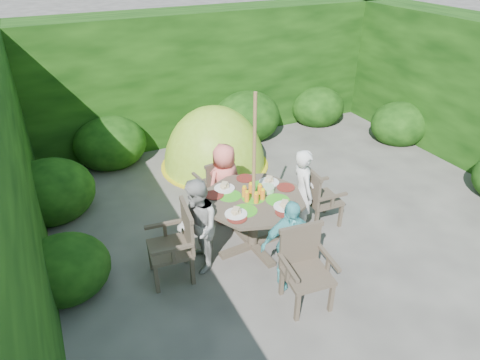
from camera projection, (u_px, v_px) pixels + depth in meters
name	position (u px, v px, depth m)	size (l,w,h in m)	color
ground	(310.00, 227.00, 6.28)	(60.00, 60.00, 0.00)	#44413D
hedge_enclosure	(269.00, 117.00, 6.70)	(9.00, 9.00, 2.50)	black
patio_table	(254.00, 206.00, 5.56)	(1.46, 1.46, 0.95)	#3C3227
parasol_pole	(254.00, 177.00, 5.34)	(0.04, 0.04, 2.20)	brown
garden_chair_right	(318.00, 196.00, 6.14)	(0.50, 0.55, 0.88)	#3C3227
garden_chair_left	(176.00, 243.00, 5.16)	(0.56, 0.62, 0.94)	#3C3227
garden_chair_back	(216.00, 183.00, 6.50)	(0.56, 0.51, 0.84)	#3C3227
garden_chair_front	(305.00, 266.00, 4.83)	(0.60, 0.54, 0.91)	#3C3227
child_right	(303.00, 192.00, 5.92)	(0.47, 0.31, 1.28)	silver
child_left	(197.00, 227.00, 5.24)	(0.61, 0.48, 1.25)	#A9A8A3
child_back	(225.00, 183.00, 6.19)	(0.59, 0.38, 1.21)	#F47065
child_front	(289.00, 244.00, 5.00)	(0.69, 0.29, 1.18)	#53BDC1
dome_tent	(215.00, 165.00, 7.95)	(2.14, 2.14, 2.26)	#89B422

